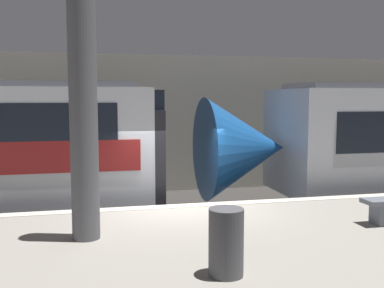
{
  "coord_description": "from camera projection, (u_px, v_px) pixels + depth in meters",
  "views": [
    {
      "loc": [
        -1.83,
        -9.02,
        3.21
      ],
      "look_at": [
        0.4,
        0.87,
        2.18
      ],
      "focal_mm": 42.0,
      "sensor_mm": 36.0,
      "label": 1
    }
  ],
  "objects": [
    {
      "name": "trash_bin",
      "position": [
        226.0,
        242.0,
        5.58
      ],
      "size": [
        0.44,
        0.44,
        0.85
      ],
      "color": "#4C4C51",
      "rests_on": "platform"
    },
    {
      "name": "ground_plane",
      "position": [
        182.0,
        251.0,
        9.48
      ],
      "size": [
        120.0,
        120.0,
        0.0
      ],
      "primitive_type": "plane",
      "color": "#33302D"
    },
    {
      "name": "station_rear_barrier",
      "position": [
        146.0,
        124.0,
        15.31
      ],
      "size": [
        50.0,
        0.15,
        4.68
      ],
      "color": "#B2AD9E",
      "rests_on": "ground"
    },
    {
      "name": "support_pillar_near",
      "position": [
        83.0,
        110.0,
        6.9
      ],
      "size": [
        0.43,
        0.43,
        4.05
      ],
      "color": "#56565B",
      "rests_on": "platform"
    },
    {
      "name": "platform",
      "position": [
        213.0,
        271.0,
        7.07
      ],
      "size": [
        40.0,
        4.87,
        1.01
      ],
      "color": "gray",
      "rests_on": "ground"
    }
  ]
}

